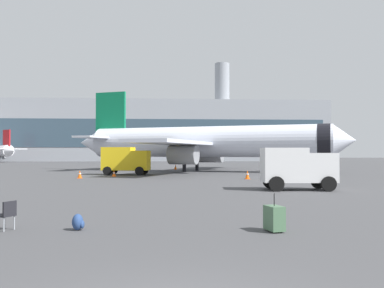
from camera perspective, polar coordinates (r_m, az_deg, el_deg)
The scene contains 12 objects.
airplane_at_gate at distance 52.08m, azimuth 1.68°, elevation 0.27°, with size 34.23×31.40×10.50m.
service_truck at distance 44.50m, azimuth -9.04°, elevation -2.09°, with size 5.09×3.16×2.90m.
fuel_truck at distance 55.57m, azimuth 14.79°, elevation -1.73°, with size 6.45×4.70×3.20m.
cargo_van at distance 26.62m, azimuth 14.10°, elevation -2.98°, with size 4.52×2.56×2.60m.
safety_cone_near at distance 41.37m, azimuth -10.57°, elevation -3.97°, with size 0.44×0.44×0.61m.
safety_cone_mid at distance 39.13m, azimuth -15.03°, elevation -4.00°, with size 0.44×0.44×0.75m.
safety_cone_far at distance 58.53m, azimuth -2.26°, elevation -3.13°, with size 0.44×0.44×0.72m.
safety_cone_outer at distance 37.02m, azimuth 7.55°, elevation -4.17°, with size 0.44×0.44×0.77m.
rolling_suitcase at distance 12.51m, azimuth 11.13°, elevation -9.85°, with size 0.54×0.72×1.10m.
traveller_backpack at distance 12.96m, azimuth -15.24°, elevation -10.24°, with size 0.36×0.40×0.48m.
gate_chair at distance 13.59m, azimuth -23.95°, elevation -8.63°, with size 0.64×0.64×0.86m.
terminal_building at distance 125.65m, azimuth -4.37°, elevation 1.74°, with size 97.99×17.98×29.46m.
Camera 1 is at (-0.06, -5.61, 2.26)m, focal length 39.20 mm.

